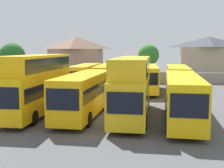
{
  "coord_description": "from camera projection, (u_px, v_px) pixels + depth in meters",
  "views": [
    {
      "loc": [
        4.42,
        -23.18,
        5.51
      ],
      "look_at": [
        0.0,
        3.0,
        2.38
      ],
      "focal_mm": 47.59,
      "sensor_mm": 36.0,
      "label": 1
    }
  ],
  "objects": [
    {
      "name": "ground",
      "position": [
        130.0,
        88.0,
        41.71
      ],
      "size": [
        140.0,
        140.0,
        0.0
      ],
      "primitive_type": "plane",
      "color": "#4C4C4F"
    },
    {
      "name": "depot_boundary_wall",
      "position": [
        135.0,
        77.0,
        48.76
      ],
      "size": [
        56.0,
        0.5,
        1.8
      ],
      "primitive_type": "cube",
      "color": "gray",
      "rests_on": "ground"
    },
    {
      "name": "bus_1",
      "position": [
        37.0,
        81.0,
        24.91
      ],
      "size": [
        2.76,
        11.44,
        5.02
      ],
      "rotation": [
        0.0,
        0.0,
        -1.54
      ],
      "color": "#F4B60D",
      "rests_on": "ground"
    },
    {
      "name": "bus_2",
      "position": [
        85.0,
        92.0,
        24.49
      ],
      "size": [
        2.63,
        11.19,
        3.48
      ],
      "rotation": [
        0.0,
        0.0,
        -1.57
      ],
      "color": "#F1B00B",
      "rests_on": "ground"
    },
    {
      "name": "bus_3",
      "position": [
        132.0,
        84.0,
        23.69
      ],
      "size": [
        2.82,
        11.43,
        4.84
      ],
      "rotation": [
        0.0,
        0.0,
        -1.55
      ],
      "color": "gold",
      "rests_on": "ground"
    },
    {
      "name": "bus_4",
      "position": [
        183.0,
        96.0,
        22.59
      ],
      "size": [
        2.61,
        11.74,
        3.49
      ],
      "rotation": [
        0.0,
        0.0,
        -1.58
      ],
      "color": "yellow",
      "rests_on": "ground"
    },
    {
      "name": "bus_5",
      "position": [
        85.0,
        76.0,
        40.0
      ],
      "size": [
        2.73,
        10.7,
        3.4
      ],
      "rotation": [
        0.0,
        0.0,
        -1.54
      ],
      "color": "yellow",
      "rests_on": "ground"
    },
    {
      "name": "bus_6",
      "position": [
        108.0,
        76.0,
        39.03
      ],
      "size": [
        3.14,
        10.47,
        3.42
      ],
      "rotation": [
        0.0,
        0.0,
        -1.5
      ],
      "color": "yellow",
      "rests_on": "ground"
    },
    {
      "name": "bus_7",
      "position": [
        148.0,
        77.0,
        38.34
      ],
      "size": [
        3.15,
        11.51,
        3.39
      ],
      "rotation": [
        0.0,
        0.0,
        -1.51
      ],
      "color": "gold",
      "rests_on": "ground"
    },
    {
      "name": "bus_8",
      "position": [
        178.0,
        77.0,
        37.96
      ],
      "size": [
        2.66,
        11.27,
        3.31
      ],
      "rotation": [
        0.0,
        0.0,
        -1.57
      ],
      "color": "yellow",
      "rests_on": "ground"
    },
    {
      "name": "house_terrace_left",
      "position": [
        76.0,
        56.0,
        60.69
      ],
      "size": [
        10.48,
        6.42,
        8.0
      ],
      "color": "#9E7A60",
      "rests_on": "ground"
    },
    {
      "name": "house_terrace_centre",
      "position": [
        209.0,
        57.0,
        56.6
      ],
      "size": [
        11.08,
        7.05,
        7.87
      ],
      "color": "tan",
      "rests_on": "ground"
    },
    {
      "name": "tree_left_of_lot",
      "position": [
        12.0,
        56.0,
        48.7
      ],
      "size": [
        4.21,
        4.21,
        6.52
      ],
      "color": "brown",
      "rests_on": "ground"
    },
    {
      "name": "tree_right_of_lot",
      "position": [
        149.0,
        55.0,
        50.44
      ],
      "size": [
        3.57,
        3.57,
        6.31
      ],
      "color": "brown",
      "rests_on": "ground"
    }
  ]
}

